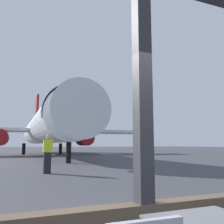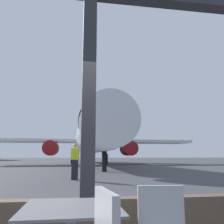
% 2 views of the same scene
% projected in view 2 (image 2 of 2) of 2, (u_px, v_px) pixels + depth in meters
% --- Properties ---
extents(ground_plane, '(220.00, 220.00, 0.00)m').
position_uv_depth(ground_plane, '(75.00, 162.00, 42.07)').
color(ground_plane, '#424247').
extents(window_frame, '(8.59, 0.24, 3.87)m').
position_uv_depth(window_frame, '(88.00, 135.00, 3.45)').
color(window_frame, brown).
rests_on(window_frame, ground).
extents(airplane, '(28.17, 35.53, 10.37)m').
position_uv_depth(airplane, '(91.00, 138.00, 31.68)').
color(airplane, silver).
rests_on(airplane, ground).
extents(ground_crew_worker, '(0.40, 0.52, 1.74)m').
position_uv_depth(ground_crew_worker, '(75.00, 161.00, 11.72)').
color(ground_crew_worker, black).
rests_on(ground_crew_worker, ground).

